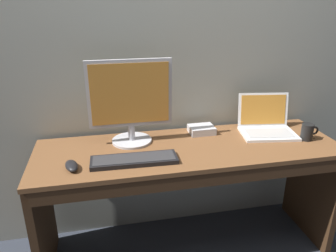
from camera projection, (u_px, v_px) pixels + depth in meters
ground_plane at (187, 247)px, 2.18m from camera, size 14.00×14.00×0.00m
desk at (189, 178)px, 1.97m from camera, size 1.79×0.57×0.75m
laptop_white at (267, 126)px, 2.09m from camera, size 0.37×0.32×0.23m
external_monitor at (130, 102)px, 1.87m from camera, size 0.49×0.24×0.50m
wired_keyboard at (134, 160)px, 1.72m from camera, size 0.46×0.15×0.03m
computer_mouse at (72, 166)px, 1.65m from camera, size 0.09×0.13×0.04m
external_drive_box at (201, 130)px, 2.09m from camera, size 0.16×0.13×0.05m
coffee_mug at (308, 132)px, 1.98m from camera, size 0.11×0.07×0.10m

